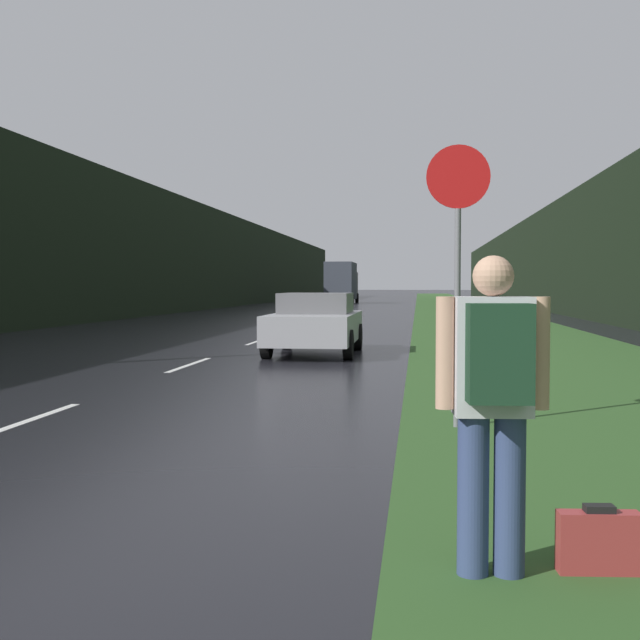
{
  "coord_description": "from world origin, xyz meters",
  "views": [
    {
      "loc": [
        4.65,
        -1.31,
        1.62
      ],
      "look_at": [
        2.62,
        15.16,
        0.91
      ],
      "focal_mm": 45.0,
      "sensor_mm": 36.0,
      "label": 1
    }
  ],
  "objects_px": {
    "hitchhiker_with_backpack": "(493,395)",
    "delivery_truck": "(342,282)",
    "car_passing_near": "(315,323)",
    "suitcase": "(599,543)",
    "stop_sign": "(458,255)"
  },
  "relations": [
    {
      "from": "hitchhiker_with_backpack",
      "to": "delivery_truck",
      "type": "distance_m",
      "value": 68.06
    },
    {
      "from": "stop_sign",
      "to": "hitchhiker_with_backpack",
      "type": "height_order",
      "value": "stop_sign"
    },
    {
      "from": "suitcase",
      "to": "car_passing_near",
      "type": "relative_size",
      "value": 0.1
    },
    {
      "from": "stop_sign",
      "to": "delivery_truck",
      "type": "xyz_separation_m",
      "value": [
        -7.31,
        62.94,
        -0.04
      ]
    },
    {
      "from": "stop_sign",
      "to": "suitcase",
      "type": "distance_m",
      "value": 4.96
    },
    {
      "from": "hitchhiker_with_backpack",
      "to": "delivery_truck",
      "type": "height_order",
      "value": "delivery_truck"
    },
    {
      "from": "hitchhiker_with_backpack",
      "to": "delivery_truck",
      "type": "xyz_separation_m",
      "value": [
        -7.28,
        67.67,
        0.91
      ]
    },
    {
      "from": "hitchhiker_with_backpack",
      "to": "delivery_truck",
      "type": "bearing_deg",
      "value": 91.25
    },
    {
      "from": "car_passing_near",
      "to": "stop_sign",
      "type": "bearing_deg",
      "value": 106.45
    },
    {
      "from": "car_passing_near",
      "to": "delivery_truck",
      "type": "distance_m",
      "value": 53.45
    },
    {
      "from": "suitcase",
      "to": "hitchhiker_with_backpack",
      "type": "bearing_deg",
      "value": -172.09
    },
    {
      "from": "hitchhiker_with_backpack",
      "to": "car_passing_near",
      "type": "relative_size",
      "value": 0.4
    },
    {
      "from": "car_passing_near",
      "to": "delivery_truck",
      "type": "bearing_deg",
      "value": -85.23
    },
    {
      "from": "hitchhiker_with_backpack",
      "to": "car_passing_near",
      "type": "xyz_separation_m",
      "value": [
        -2.83,
        14.42,
        -0.29
      ]
    },
    {
      "from": "suitcase",
      "to": "delivery_truck",
      "type": "xyz_separation_m",
      "value": [
        -7.88,
        67.53,
        1.75
      ]
    }
  ]
}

